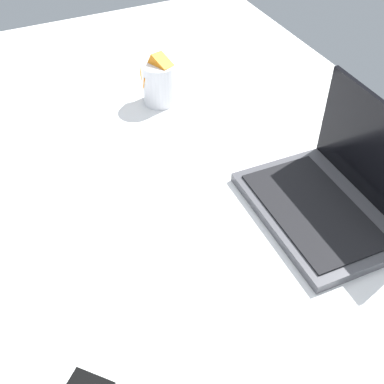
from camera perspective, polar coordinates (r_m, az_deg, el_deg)
name	(u,v)px	position (r cm, az deg, el deg)	size (l,w,h in cm)	color
bed_mattress	(147,213)	(114.87, -5.23, -2.40)	(180.00, 140.00, 18.00)	white
laptop	(334,195)	(103.27, 16.03, -0.29)	(33.52, 23.75, 23.00)	#4C4C51
snack_cup	(159,82)	(131.63, -3.82, 12.52)	(9.00, 9.10, 13.60)	silver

